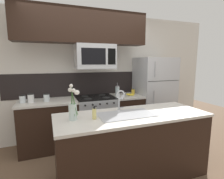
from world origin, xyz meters
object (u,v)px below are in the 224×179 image
(french_press, at_px, (117,91))
(storage_jar_tall, at_px, (23,99))
(storage_jar_medium, at_px, (31,98))
(flower_vase, at_px, (73,109))
(stove_range, at_px, (96,119))
(banana_bunch, at_px, (130,95))
(dish_soap_bottle, at_px, (94,114))
(coffee_tin, at_px, (133,92))
(microwave, at_px, (95,57))
(storage_jar_short, at_px, (46,98))
(refrigerator, at_px, (153,96))
(sink_faucet, at_px, (120,97))

(french_press, bearing_deg, storage_jar_tall, -178.52)
(storage_jar_medium, xyz_separation_m, flower_vase, (0.56, -1.22, 0.07))
(stove_range, bearing_deg, banana_bunch, -4.59)
(banana_bunch, xyz_separation_m, dish_soap_bottle, (-1.10, -1.21, 0.05))
(storage_jar_medium, bearing_deg, coffee_tin, 1.46)
(banana_bunch, distance_m, french_press, 0.29)
(storage_jar_tall, xyz_separation_m, coffee_tin, (2.17, 0.04, -0.01))
(microwave, height_order, storage_jar_short, microwave)
(refrigerator, bearing_deg, microwave, -178.29)
(storage_jar_short, relative_size, sink_faucet, 0.48)
(french_press, bearing_deg, microwave, -170.77)
(storage_jar_medium, height_order, flower_vase, flower_vase)
(stove_range, xyz_separation_m, dish_soap_bottle, (-0.35, -1.27, 0.52))
(coffee_tin, height_order, flower_vase, flower_vase)
(stove_range, xyz_separation_m, refrigerator, (1.37, 0.02, 0.39))
(microwave, height_order, flower_vase, microwave)
(stove_range, height_order, sink_faucet, sink_faucet)
(banana_bunch, bearing_deg, stove_range, 175.41)
(microwave, height_order, banana_bunch, microwave)
(banana_bunch, relative_size, flower_vase, 0.42)
(microwave, relative_size, flower_vase, 1.66)
(refrigerator, bearing_deg, stove_range, -179.16)
(flower_vase, bearing_deg, storage_jar_short, 104.38)
(dish_soap_bottle, bearing_deg, french_press, 57.27)
(stove_range, relative_size, french_press, 3.48)
(microwave, height_order, dish_soap_bottle, microwave)
(banana_bunch, xyz_separation_m, sink_faucet, (-0.65, -0.98, 0.18))
(banana_bunch, xyz_separation_m, flower_vase, (-1.35, -1.16, 0.12))
(french_press, bearing_deg, stove_range, -173.13)
(banana_bunch, xyz_separation_m, coffee_tin, (0.12, 0.11, 0.03))
(stove_range, height_order, microwave, microwave)
(microwave, bearing_deg, storage_jar_short, -179.10)
(banana_bunch, height_order, french_press, french_press)
(storage_jar_medium, distance_m, french_press, 1.66)
(french_press, distance_m, dish_soap_bottle, 1.58)
(storage_jar_tall, bearing_deg, sink_faucet, -37.18)
(dish_soap_bottle, bearing_deg, coffee_tin, 47.17)
(sink_faucet, bearing_deg, coffee_tin, 54.66)
(sink_faucet, distance_m, dish_soap_bottle, 0.52)
(dish_soap_bottle, bearing_deg, storage_jar_tall, 126.45)
(dish_soap_bottle, bearing_deg, storage_jar_medium, 122.67)
(storage_jar_tall, distance_m, sink_faucet, 1.75)
(storage_jar_medium, relative_size, dish_soap_bottle, 0.94)
(storage_jar_medium, distance_m, coffee_tin, 2.03)
(french_press, distance_m, sink_faucet, 1.18)
(flower_vase, bearing_deg, microwave, 63.21)
(refrigerator, relative_size, flower_vase, 3.81)
(stove_range, relative_size, storage_jar_tall, 6.84)
(storage_jar_short, xyz_separation_m, flower_vase, (0.30, -1.18, 0.07))
(stove_range, distance_m, coffee_tin, 1.00)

